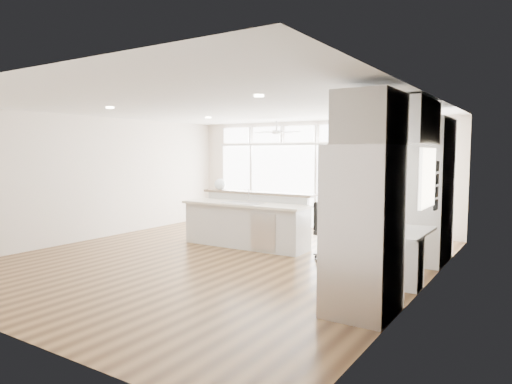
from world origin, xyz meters
The scene contains 23 objects.
floor centered at (0.00, 0.00, -0.01)m, with size 7.00×8.00×0.02m, color #422A14.
ceiling centered at (0.00, 0.00, 2.70)m, with size 7.00×8.00×0.02m, color silver.
wall_back centered at (0.00, 4.00, 1.35)m, with size 7.00×0.04×2.70m, color beige.
wall_left centered at (-3.50, 0.00, 1.35)m, with size 0.04×8.00×2.70m, color beige.
wall_right centered at (3.50, 0.00, 1.35)m, with size 0.04×8.00×2.70m, color beige.
glass_wall centered at (0.00, 3.94, 1.05)m, with size 5.80×0.06×2.08m, color white.
transom_row centered at (0.00, 3.94, 2.38)m, with size 5.90×0.06×0.40m, color white.
desk_window centered at (3.46, 0.30, 1.55)m, with size 0.04×0.85×0.85m, color white.
ceiling_fan centered at (-0.50, 2.80, 2.48)m, with size 1.16×1.16×0.32m, color silver.
recessed_lights centered at (0.00, 0.20, 2.68)m, with size 3.40×3.00×0.02m, color white.
oven_cabinet centered at (3.17, 1.80, 1.25)m, with size 0.64×1.20×2.50m, color silver.
desk_nook centered at (3.13, 0.30, 0.38)m, with size 0.72×1.30×0.76m, color silver.
upper_cabinets centered at (3.17, 0.30, 2.35)m, with size 0.64×1.30×0.64m, color silver.
refrigerator centered at (3.11, -1.35, 1.00)m, with size 0.76×0.90×2.00m, color silver.
fridge_cabinet centered at (3.17, -1.35, 2.30)m, with size 0.64×0.90×0.60m, color silver.
framed_photos centered at (3.46, 0.92, 1.40)m, with size 0.06×0.22×0.80m, color black.
kitchen_island centered at (-0.22, 1.11, 0.54)m, with size 2.74×1.03×1.09m, color silver.
rug centered at (2.61, -0.37, 0.01)m, with size 0.85×0.61×0.01m, color #332310.
office_chair centered at (1.74, 0.87, 0.52)m, with size 0.54×0.50×1.03m, color black.
fishbowl centered at (-1.17, 1.50, 1.21)m, with size 0.25×0.25×0.25m, color white.
monitor centered at (3.05, 0.30, 0.95)m, with size 0.08×0.46×0.38m, color black.
keyboard centered at (2.88, 0.30, 0.77)m, with size 0.11×0.29×0.01m, color silver.
potted_plant centered at (3.17, 1.80, 2.61)m, with size 0.26×0.29×0.22m, color #2F4F22.
Camera 1 is at (4.93, -6.48, 1.91)m, focal length 32.00 mm.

